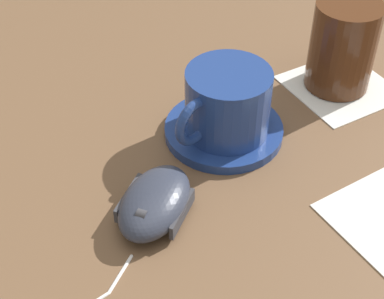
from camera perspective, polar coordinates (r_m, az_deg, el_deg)
name	(u,v)px	position (r m, az deg, el deg)	size (l,w,h in m)	color
ground_plane	(254,124)	(0.66, 5.99, 2.43)	(3.00, 3.00, 0.00)	brown
saucer	(224,130)	(0.64, 3.09, 1.89)	(0.13, 0.13, 0.01)	navy
coffee_cup	(226,103)	(0.61, 3.35, 4.53)	(0.10, 0.10, 0.07)	navy
computer_mouse	(155,202)	(0.55, -3.63, -5.14)	(0.09, 0.11, 0.03)	#2D3342
napkin_under_glass	(340,87)	(0.73, 14.17, 5.93)	(0.11, 0.11, 0.00)	silver
drinking_glass	(343,46)	(0.70, 14.42, 9.70)	(0.08, 0.08, 0.10)	#4C2814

